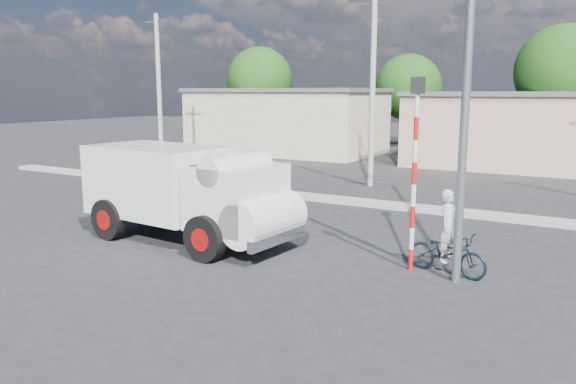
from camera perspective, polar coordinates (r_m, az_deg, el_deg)
The scene contains 9 objects.
ground_plane at distance 13.34m, azimuth -3.03°, elevation -7.51°, with size 120.00×120.00×0.00m, color #252527.
median at distance 20.28m, azimuth 9.37°, elevation -1.23°, with size 40.00×0.80×0.16m, color #99968E.
truck at distance 15.32m, azimuth -10.10°, elevation 0.13°, with size 6.36×2.90×2.56m.
bicycle at distance 13.10m, azimuth 15.87°, elevation -5.98°, with size 0.65×1.87×0.98m, color black.
cyclist at distance 13.02m, azimuth 15.93°, elevation -4.62°, with size 0.59×0.39×1.62m, color white.
traffic_pole at distance 12.79m, azimuth 12.77°, elevation 3.39°, with size 0.28×0.18×4.36m.
streetlight at distance 12.20m, azimuth 17.12°, elevation 14.03°, with size 2.34×0.22×9.00m.
building_row at distance 33.21m, azimuth 19.94°, elevation 6.28°, with size 37.80×7.30×4.44m.
utility_poles at distance 22.94m, azimuth 21.04°, elevation 9.57°, with size 35.40×0.24×8.00m.
Camera 1 is at (6.96, -10.64, 4.06)m, focal length 35.00 mm.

